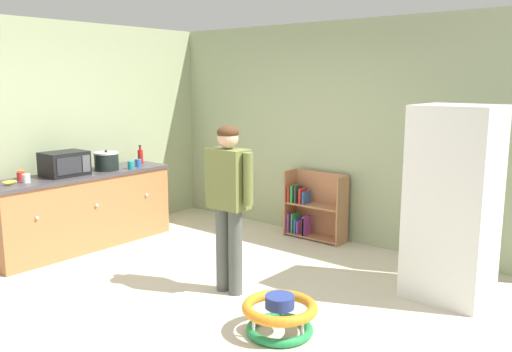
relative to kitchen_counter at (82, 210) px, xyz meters
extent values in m
plane|color=beige|center=(2.20, -0.07, -0.45)|extent=(12.00, 12.00, 0.00)
cube|color=#9CAB84|center=(2.20, 2.26, 0.90)|extent=(5.20, 0.06, 2.70)
cube|color=#A0AE82|center=(-0.43, 0.74, 0.90)|extent=(0.06, 2.99, 2.70)
cube|color=#B97342|center=(0.00, 0.00, -0.02)|extent=(0.60, 2.20, 0.86)
cube|color=#474247|center=(0.00, 0.00, 0.43)|extent=(0.64, 2.24, 0.04)
sphere|color=silver|center=(0.31, -0.73, 0.11)|extent=(0.04, 0.04, 0.04)
sphere|color=silver|center=(0.31, 0.00, 0.11)|extent=(0.04, 0.04, 0.04)
sphere|color=silver|center=(0.31, 0.73, 0.11)|extent=(0.04, 0.04, 0.04)
cube|color=white|center=(3.96, 1.32, 0.44)|extent=(0.70, 0.68, 1.78)
cylinder|color=silver|center=(3.59, 1.15, 0.53)|extent=(0.02, 0.02, 0.50)
cube|color=#333333|center=(3.60, 1.32, 0.83)|extent=(0.01, 0.67, 0.01)
cube|color=#AB744E|center=(1.62, 2.04, -0.03)|extent=(0.02, 0.28, 0.85)
cube|color=#AB744E|center=(2.40, 2.04, -0.03)|extent=(0.02, 0.28, 0.85)
cube|color=#B0734D|center=(2.01, 2.17, -0.03)|extent=(0.80, 0.02, 0.85)
cube|color=#AB744E|center=(2.01, 2.04, -0.42)|extent=(0.76, 0.24, 0.02)
cube|color=#AB744E|center=(2.01, 2.04, -0.02)|extent=(0.76, 0.24, 0.02)
cube|color=#88328A|center=(1.66, 2.01, -0.29)|extent=(0.03, 0.17, 0.24)
cube|color=red|center=(1.66, 2.01, 0.10)|extent=(0.03, 0.17, 0.21)
cube|color=green|center=(1.72, 2.01, -0.28)|extent=(0.02, 0.17, 0.26)
cube|color=#248940|center=(1.71, 2.01, 0.10)|extent=(0.03, 0.17, 0.22)
cube|color=#224D98|center=(1.76, 2.01, -0.31)|extent=(0.03, 0.17, 0.20)
cube|color=#393A3A|center=(1.76, 2.01, 0.10)|extent=(0.02, 0.17, 0.22)
cube|color=#8A3A8B|center=(1.80, 2.01, -0.32)|extent=(0.02, 0.17, 0.17)
cube|color=#B12920|center=(1.83, 2.01, 0.09)|extent=(0.03, 0.17, 0.20)
cube|color=purple|center=(1.89, 2.01, -0.29)|extent=(0.03, 0.17, 0.25)
cube|color=#2E5196|center=(1.88, 2.01, 0.07)|extent=(0.02, 0.17, 0.16)
cube|color=beige|center=(1.89, 2.01, -0.30)|extent=(0.03, 0.17, 0.22)
cylinder|color=#545854|center=(2.24, 0.08, -0.04)|extent=(0.13, 0.13, 0.82)
cylinder|color=#545854|center=(2.40, 0.08, -0.04)|extent=(0.13, 0.13, 0.82)
cube|color=olive|center=(2.32, 0.08, 0.65)|extent=(0.38, 0.22, 0.56)
cylinder|color=olive|center=(2.08, 0.08, 0.67)|extent=(0.09, 0.09, 0.47)
cylinder|color=olive|center=(2.56, 0.08, 0.67)|extent=(0.09, 0.09, 0.47)
sphere|color=#E0AB8C|center=(2.32, 0.08, 1.02)|extent=(0.19, 0.19, 0.19)
ellipsoid|color=#472A16|center=(2.32, 0.08, 1.07)|extent=(0.20, 0.20, 0.13)
torus|color=#238E49|center=(3.20, -0.29, -0.42)|extent=(0.54, 0.54, 0.07)
torus|color=orange|center=(3.20, -0.29, -0.23)|extent=(0.60, 0.60, 0.08)
cylinder|color=navy|center=(3.20, -0.29, -0.18)|extent=(0.23, 0.23, 0.10)
cylinder|color=silver|center=(3.42, -0.29, -0.32)|extent=(0.02, 0.02, 0.18)
cylinder|color=silver|center=(3.09, -0.10, -0.32)|extent=(0.02, 0.02, 0.18)
cylinder|color=silver|center=(3.09, -0.49, -0.32)|extent=(0.02, 0.02, 0.18)
cube|color=black|center=(0.00, -0.19, 0.59)|extent=(0.36, 0.48, 0.28)
cube|color=#2D2D33|center=(0.18, -0.24, 0.59)|extent=(0.01, 0.31, 0.20)
cube|color=#515156|center=(0.18, -0.02, 0.59)|extent=(0.01, 0.10, 0.20)
cylinder|color=black|center=(0.05, 0.35, 0.55)|extent=(0.29, 0.29, 0.20)
cylinder|color=silver|center=(0.05, 0.35, 0.66)|extent=(0.30, 0.30, 0.02)
sphere|color=black|center=(0.05, 0.35, 0.68)|extent=(0.03, 0.03, 0.03)
ellipsoid|color=yellow|center=(0.03, -0.86, 0.48)|extent=(0.09, 0.16, 0.04)
ellipsoid|color=yellow|center=(0.05, -0.86, 0.48)|extent=(0.04, 0.15, 0.04)
ellipsoid|color=yellow|center=(0.06, -0.86, 0.48)|extent=(0.09, 0.16, 0.04)
cylinder|color=red|center=(-0.04, 0.94, 0.54)|extent=(0.07, 0.07, 0.18)
cylinder|color=red|center=(-0.04, 0.94, 0.65)|extent=(0.03, 0.03, 0.05)
cylinder|color=black|center=(-0.04, 0.94, 0.69)|extent=(0.04, 0.04, 0.02)
cylinder|color=red|center=(-0.11, -0.67, 0.50)|extent=(0.08, 0.08, 0.09)
cylinder|color=orange|center=(-0.21, -0.60, 0.50)|extent=(0.08, 0.08, 0.09)
cylinder|color=white|center=(0.07, -0.69, 0.50)|extent=(0.08, 0.08, 0.09)
cylinder|color=teal|center=(0.20, 0.59, 0.50)|extent=(0.08, 0.08, 0.09)
cylinder|color=blue|center=(0.13, 0.77, 0.50)|extent=(0.08, 0.08, 0.09)
camera|label=1|loc=(5.57, -3.47, 1.55)|focal=37.33mm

